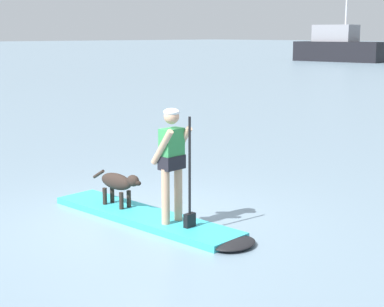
# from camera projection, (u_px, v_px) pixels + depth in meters

# --- Properties ---
(ground_plane) EXTENTS (400.00, 400.00, 0.00)m
(ground_plane) POSITION_uv_depth(u_px,v_px,m) (144.00, 220.00, 9.26)
(ground_plane) COLOR gray
(paddleboard) EXTENTS (3.81, 1.01, 0.10)m
(paddleboard) POSITION_uv_depth(u_px,v_px,m) (154.00, 220.00, 9.10)
(paddleboard) COLOR #33B2BF
(paddleboard) RESTS_ON ground_plane
(person_paddler) EXTENTS (0.62, 0.50, 1.67)m
(person_paddler) POSITION_uv_depth(u_px,v_px,m) (173.00, 157.00, 8.64)
(person_paddler) COLOR tan
(person_paddler) RESTS_ON paddleboard
(dog) EXTENTS (1.14, 0.27, 0.57)m
(dog) POSITION_uv_depth(u_px,v_px,m) (118.00, 183.00, 9.56)
(dog) COLOR #2D231E
(dog) RESTS_ON paddleboard
(moored_boat_starboard) EXTENTS (9.43, 4.46, 12.11)m
(moored_boat_starboard) POSITION_uv_depth(u_px,v_px,m) (339.00, 47.00, 61.43)
(moored_boat_starboard) COLOR black
(moored_boat_starboard) RESTS_ON ground_plane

